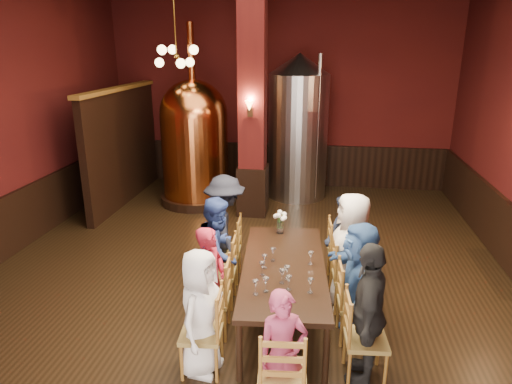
# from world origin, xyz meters

# --- Properties ---
(room) EXTENTS (10.00, 10.02, 4.50)m
(room) POSITION_xyz_m (0.00, 0.00, 2.25)
(room) COLOR black
(room) RESTS_ON ground
(wainscot_back) EXTENTS (7.90, 0.08, 1.00)m
(wainscot_back) POSITION_xyz_m (0.00, 4.96, 0.50)
(wainscot_back) COLOR black
(wainscot_back) RESTS_ON ground
(column) EXTENTS (0.58, 0.58, 4.50)m
(column) POSITION_xyz_m (-0.30, 2.80, 2.25)
(column) COLOR #47100F
(column) RESTS_ON ground
(partition) EXTENTS (0.22, 3.50, 2.40)m
(partition) POSITION_xyz_m (-3.20, 3.20, 1.20)
(partition) COLOR black
(partition) RESTS_ON ground
(pendant_cluster) EXTENTS (0.90, 0.90, 1.70)m
(pendant_cluster) POSITION_xyz_m (-1.80, 2.90, 3.10)
(pendant_cluster) COLOR #A57226
(pendant_cluster) RESTS_ON room
(sconce_column) EXTENTS (0.20, 0.20, 0.36)m
(sconce_column) POSITION_xyz_m (-0.30, 2.50, 2.20)
(sconce_column) COLOR black
(sconce_column) RESTS_ON column
(dining_table) EXTENTS (1.19, 2.47, 0.75)m
(dining_table) POSITION_xyz_m (0.66, -0.92, 0.69)
(dining_table) COLOR black
(dining_table) RESTS_ON ground
(chair_0) EXTENTS (0.50, 0.50, 0.92)m
(chair_0) POSITION_xyz_m (-0.11, -1.98, 0.46)
(chair_0) COLOR olive
(chair_0) RESTS_ON ground
(person_0) EXTENTS (0.56, 0.75, 1.39)m
(person_0) POSITION_xyz_m (-0.11, -1.98, 0.70)
(person_0) COLOR white
(person_0) RESTS_ON ground
(chair_1) EXTENTS (0.50, 0.50, 0.92)m
(chair_1) POSITION_xyz_m (-0.16, -1.31, 0.46)
(chair_1) COLOR olive
(chair_1) RESTS_ON ground
(person_1) EXTENTS (0.43, 0.56, 1.36)m
(person_1) POSITION_xyz_m (-0.16, -1.31, 0.68)
(person_1) COLOR maroon
(person_1) RESTS_ON ground
(chair_2) EXTENTS (0.50, 0.50, 0.92)m
(chair_2) POSITION_xyz_m (-0.22, -0.66, 0.46)
(chair_2) COLOR olive
(chair_2) RESTS_ON ground
(person_2) EXTENTS (0.45, 0.77, 1.49)m
(person_2) POSITION_xyz_m (-0.22, -0.66, 0.75)
(person_2) COLOR navy
(person_2) RESTS_ON ground
(chair_3) EXTENTS (0.50, 0.50, 0.92)m
(chair_3) POSITION_xyz_m (-0.27, 0.01, 0.46)
(chair_3) COLOR olive
(chair_3) RESTS_ON ground
(person_3) EXTENTS (0.94, 1.17, 1.59)m
(person_3) POSITION_xyz_m (-0.27, 0.01, 0.79)
(person_3) COLOR black
(person_3) RESTS_ON ground
(chair_4) EXTENTS (0.50, 0.50, 0.92)m
(chair_4) POSITION_xyz_m (1.59, -1.84, 0.46)
(chair_4) COLOR olive
(chair_4) RESTS_ON ground
(person_4) EXTENTS (0.51, 0.94, 1.53)m
(person_4) POSITION_xyz_m (1.59, -1.84, 0.76)
(person_4) COLOR black
(person_4) RESTS_ON ground
(chair_5) EXTENTS (0.50, 0.50, 0.92)m
(chair_5) POSITION_xyz_m (1.53, -1.17, 0.46)
(chair_5) COLOR olive
(chair_5) RESTS_ON ground
(person_5) EXTENTS (0.72, 1.42, 1.46)m
(person_5) POSITION_xyz_m (1.53, -1.17, 0.73)
(person_5) COLOR #2F538E
(person_5) RESTS_ON ground
(chair_6) EXTENTS (0.50, 0.50, 0.92)m
(chair_6) POSITION_xyz_m (1.48, -0.52, 0.46)
(chair_6) COLOR olive
(chair_6) RESTS_ON ground
(person_6) EXTENTS (0.57, 0.81, 1.58)m
(person_6) POSITION_xyz_m (1.48, -0.52, 0.79)
(person_6) COLOR silver
(person_6) RESTS_ON ground
(chair_7) EXTENTS (0.50, 0.50, 0.92)m
(chair_7) POSITION_xyz_m (1.42, 0.15, 0.46)
(chair_7) COLOR olive
(chair_7) RESTS_ON ground
(person_7) EXTENTS (0.56, 0.71, 1.32)m
(person_7) POSITION_xyz_m (1.42, 0.15, 0.66)
(person_7) COLOR #1D253B
(person_7) RESTS_ON ground
(chair_8) EXTENTS (0.50, 0.50, 0.92)m
(chair_8) POSITION_xyz_m (0.78, -2.46, 0.46)
(chair_8) COLOR olive
(chair_8) RESTS_ON ground
(person_8) EXTENTS (0.55, 0.45, 1.28)m
(person_8) POSITION_xyz_m (0.78, -2.46, 0.64)
(person_8) COLOR #9E3457
(person_8) RESTS_ON ground
(copper_kettle) EXTENTS (1.59, 1.59, 3.74)m
(copper_kettle) POSITION_xyz_m (-1.63, 3.33, 1.37)
(copper_kettle) COLOR black
(copper_kettle) RESTS_ON ground
(steel_vessel) EXTENTS (1.42, 1.42, 3.15)m
(steel_vessel) POSITION_xyz_m (0.51, 4.07, 1.58)
(steel_vessel) COLOR #B2B2B7
(steel_vessel) RESTS_ON ground
(rose_vase) EXTENTS (0.20, 0.20, 0.34)m
(rose_vase) POSITION_xyz_m (0.51, 0.08, 0.97)
(rose_vase) COLOR white
(rose_vase) RESTS_ON dining_table
(wine_glass_0) EXTENTS (0.07, 0.07, 0.17)m
(wine_glass_0) POSITION_xyz_m (0.98, -0.84, 0.83)
(wine_glass_0) COLOR white
(wine_glass_0) RESTS_ON dining_table
(wine_glass_1) EXTENTS (0.07, 0.07, 0.17)m
(wine_glass_1) POSITION_xyz_m (0.43, -1.20, 0.83)
(wine_glass_1) COLOR white
(wine_glass_1) RESTS_ON dining_table
(wine_glass_2) EXTENTS (0.07, 0.07, 0.17)m
(wine_glass_2) POSITION_xyz_m (1.00, -1.51, 0.83)
(wine_glass_2) COLOR white
(wine_glass_2) RESTS_ON dining_table
(wine_glass_3) EXTENTS (0.07, 0.07, 0.17)m
(wine_glass_3) POSITION_xyz_m (0.43, -1.01, 0.83)
(wine_glass_3) COLOR white
(wine_glass_3) RESTS_ON dining_table
(wine_glass_4) EXTENTS (0.07, 0.07, 0.17)m
(wine_glass_4) POSITION_xyz_m (0.76, -1.49, 0.83)
(wine_glass_4) COLOR white
(wine_glass_4) RESTS_ON dining_table
(wine_glass_5) EXTENTS (0.07, 0.07, 0.17)m
(wine_glass_5) POSITION_xyz_m (0.51, -0.81, 0.83)
(wine_glass_5) COLOR white
(wine_glass_5) RESTS_ON dining_table
(wine_glass_6) EXTENTS (0.07, 0.07, 0.17)m
(wine_glass_6) POSITION_xyz_m (0.52, -1.56, 0.83)
(wine_glass_6) COLOR white
(wine_glass_6) RESTS_ON dining_table
(wine_glass_7) EXTENTS (0.07, 0.07, 0.17)m
(wine_glass_7) POSITION_xyz_m (0.41, -1.63, 0.83)
(wine_glass_7) COLOR white
(wine_glass_7) RESTS_ON dining_table
(wine_glass_8) EXTENTS (0.07, 0.07, 0.17)m
(wine_glass_8) POSITION_xyz_m (0.67, -1.35, 0.83)
(wine_glass_8) COLOR white
(wine_glass_8) RESTS_ON dining_table
(wine_glass_9) EXTENTS (0.07, 0.07, 0.17)m
(wine_glass_9) POSITION_xyz_m (0.72, -1.26, 0.83)
(wine_glass_9) COLOR white
(wine_glass_9) RESTS_ON dining_table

